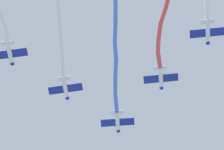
# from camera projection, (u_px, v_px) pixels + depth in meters

# --- Properties ---
(airplane_lead) EXTENTS (5.74, 4.95, 1.54)m
(airplane_lead) POSITION_uv_depth(u_px,v_px,m) (118.00, 122.00, 91.36)
(airplane_lead) COLOR silver
(smoke_trail_lead) EXTENTS (15.19, 17.96, 2.51)m
(smoke_trail_lead) POSITION_uv_depth(u_px,v_px,m) (115.00, 51.00, 87.06)
(smoke_trail_lead) COLOR #4C75DB
(airplane_left_wing) EXTENTS (5.91, 4.82, 1.54)m
(airplane_left_wing) POSITION_uv_depth(u_px,v_px,m) (65.00, 88.00, 88.84)
(airplane_left_wing) COLOR silver
(smoke_trail_left_wing) EXTENTS (13.20, 16.10, 3.60)m
(smoke_trail_left_wing) POSITION_uv_depth(u_px,v_px,m) (59.00, 20.00, 85.58)
(smoke_trail_left_wing) COLOR white
(airplane_right_wing) EXTENTS (5.81, 4.91, 1.54)m
(airplane_right_wing) POSITION_uv_depth(u_px,v_px,m) (161.00, 78.00, 88.42)
(airplane_right_wing) COLOR silver
(smoke_trail_right_wing) EXTENTS (17.52, 14.41, 1.58)m
(smoke_trail_right_wing) POSITION_uv_depth(u_px,v_px,m) (168.00, 7.00, 83.05)
(smoke_trail_right_wing) COLOR #DB4C4C
(airplane_slot) EXTENTS (5.89, 4.84, 1.54)m
(airplane_slot) POSITION_uv_depth(u_px,v_px,m) (10.00, 53.00, 86.05)
(airplane_slot) COLOR silver
(airplane_trail) EXTENTS (5.79, 4.92, 1.54)m
(airplane_trail) POSITION_uv_depth(u_px,v_px,m) (208.00, 32.00, 84.92)
(airplane_trail) COLOR silver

